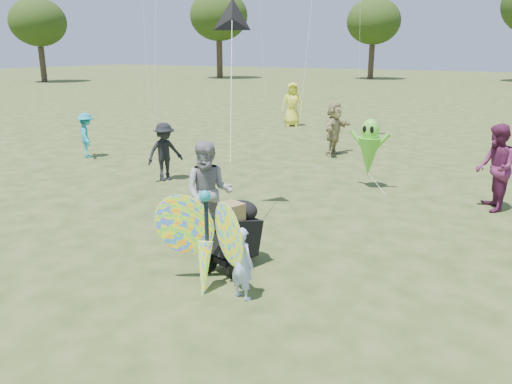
{
  "coord_description": "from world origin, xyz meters",
  "views": [
    {
      "loc": [
        3.68,
        -5.29,
        3.35
      ],
      "look_at": [
        -0.2,
        1.5,
        1.1
      ],
      "focal_mm": 35.0,
      "sensor_mm": 36.0,
      "label": 1
    }
  ],
  "objects_px": {
    "adult_man": "(209,193)",
    "crowd_b": "(165,152)",
    "butterfly_kite": "(205,242)",
    "crowd_d": "(334,129)",
    "crowd_i": "(87,135)",
    "child_girl": "(242,263)",
    "crowd_e": "(495,168)",
    "crowd_g": "(292,104)",
    "jogging_stroller": "(235,230)",
    "alien_kite": "(369,150)"
  },
  "relations": [
    {
      "from": "butterfly_kite",
      "to": "crowd_d",
      "type": "bearing_deg",
      "value": 100.89
    },
    {
      "from": "crowd_b",
      "to": "crowd_g",
      "type": "relative_size",
      "value": 0.79
    },
    {
      "from": "adult_man",
      "to": "alien_kite",
      "type": "height_order",
      "value": "adult_man"
    },
    {
      "from": "child_girl",
      "to": "crowd_d",
      "type": "relative_size",
      "value": 0.6
    },
    {
      "from": "butterfly_kite",
      "to": "crowd_i",
      "type": "bearing_deg",
      "value": 146.83
    },
    {
      "from": "child_girl",
      "to": "crowd_d",
      "type": "distance_m",
      "value": 10.16
    },
    {
      "from": "adult_man",
      "to": "jogging_stroller",
      "type": "bearing_deg",
      "value": -61.61
    },
    {
      "from": "child_girl",
      "to": "crowd_b",
      "type": "relative_size",
      "value": 0.69
    },
    {
      "from": "adult_man",
      "to": "jogging_stroller",
      "type": "height_order",
      "value": "adult_man"
    },
    {
      "from": "crowd_b",
      "to": "child_girl",
      "type": "bearing_deg",
      "value": -108.17
    },
    {
      "from": "crowd_b",
      "to": "crowd_i",
      "type": "height_order",
      "value": "crowd_b"
    },
    {
      "from": "adult_man",
      "to": "crowd_i",
      "type": "relative_size",
      "value": 1.28
    },
    {
      "from": "adult_man",
      "to": "crowd_d",
      "type": "relative_size",
      "value": 1.06
    },
    {
      "from": "crowd_e",
      "to": "jogging_stroller",
      "type": "distance_m",
      "value": 6.14
    },
    {
      "from": "child_girl",
      "to": "butterfly_kite",
      "type": "xyz_separation_m",
      "value": [
        -0.59,
        -0.01,
        0.2
      ]
    },
    {
      "from": "jogging_stroller",
      "to": "crowd_b",
      "type": "bearing_deg",
      "value": 157.71
    },
    {
      "from": "crowd_b",
      "to": "crowd_d",
      "type": "bearing_deg",
      "value": -3.03
    },
    {
      "from": "adult_man",
      "to": "crowd_b",
      "type": "distance_m",
      "value": 4.61
    },
    {
      "from": "crowd_e",
      "to": "butterfly_kite",
      "type": "relative_size",
      "value": 1.07
    },
    {
      "from": "crowd_d",
      "to": "crowd_g",
      "type": "relative_size",
      "value": 0.9
    },
    {
      "from": "alien_kite",
      "to": "butterfly_kite",
      "type": "bearing_deg",
      "value": -92.93
    },
    {
      "from": "adult_man",
      "to": "alien_kite",
      "type": "xyz_separation_m",
      "value": [
        1.36,
        4.87,
        0.06
      ]
    },
    {
      "from": "crowd_e",
      "to": "crowd_g",
      "type": "height_order",
      "value": "crowd_g"
    },
    {
      "from": "crowd_b",
      "to": "butterfly_kite",
      "type": "relative_size",
      "value": 0.87
    },
    {
      "from": "crowd_g",
      "to": "alien_kite",
      "type": "xyz_separation_m",
      "value": [
        6.18,
        -8.49,
        0.01
      ]
    },
    {
      "from": "adult_man",
      "to": "crowd_i",
      "type": "distance_m",
      "value": 8.55
    },
    {
      "from": "crowd_b",
      "to": "crowd_i",
      "type": "bearing_deg",
      "value": 99.07
    },
    {
      "from": "adult_man",
      "to": "crowd_e",
      "type": "height_order",
      "value": "crowd_e"
    },
    {
      "from": "child_girl",
      "to": "adult_man",
      "type": "relative_size",
      "value": 0.57
    },
    {
      "from": "butterfly_kite",
      "to": "alien_kite",
      "type": "xyz_separation_m",
      "value": [
        0.33,
        6.44,
        0.24
      ]
    },
    {
      "from": "crowd_g",
      "to": "jogging_stroller",
      "type": "bearing_deg",
      "value": -96.58
    },
    {
      "from": "child_girl",
      "to": "crowd_b",
      "type": "xyz_separation_m",
      "value": [
        -5.13,
        4.55,
        0.24
      ]
    },
    {
      "from": "crowd_i",
      "to": "crowd_d",
      "type": "bearing_deg",
      "value": -107.06
    },
    {
      "from": "crowd_e",
      "to": "jogging_stroller",
      "type": "height_order",
      "value": "crowd_e"
    },
    {
      "from": "child_girl",
      "to": "adult_man",
      "type": "bearing_deg",
      "value": -32.11
    },
    {
      "from": "jogging_stroller",
      "to": "alien_kite",
      "type": "distance_m",
      "value": 5.61
    },
    {
      "from": "child_girl",
      "to": "crowd_e",
      "type": "xyz_separation_m",
      "value": [
        2.59,
        6.06,
        0.41
      ]
    },
    {
      "from": "crowd_e",
      "to": "butterfly_kite",
      "type": "distance_m",
      "value": 6.86
    },
    {
      "from": "butterfly_kite",
      "to": "alien_kite",
      "type": "bearing_deg",
      "value": 87.07
    },
    {
      "from": "child_girl",
      "to": "crowd_d",
      "type": "height_order",
      "value": "crowd_d"
    },
    {
      "from": "adult_man",
      "to": "crowd_d",
      "type": "bearing_deg",
      "value": 69.79
    },
    {
      "from": "crowd_e",
      "to": "alien_kite",
      "type": "bearing_deg",
      "value": -115.51
    },
    {
      "from": "crowd_g",
      "to": "adult_man",
      "type": "bearing_deg",
      "value": -99.2
    },
    {
      "from": "child_girl",
      "to": "adult_man",
      "type": "height_order",
      "value": "adult_man"
    },
    {
      "from": "alien_kite",
      "to": "jogging_stroller",
      "type": "bearing_deg",
      "value": -93.77
    },
    {
      "from": "crowd_e",
      "to": "alien_kite",
      "type": "height_order",
      "value": "crowd_e"
    },
    {
      "from": "butterfly_kite",
      "to": "crowd_g",
      "type": "bearing_deg",
      "value": 111.39
    },
    {
      "from": "crowd_d",
      "to": "crowd_g",
      "type": "xyz_separation_m",
      "value": [
        -3.95,
        5.08,
        0.1
      ]
    },
    {
      "from": "jogging_stroller",
      "to": "alien_kite",
      "type": "xyz_separation_m",
      "value": [
        0.37,
        5.58,
        0.36
      ]
    },
    {
      "from": "crowd_d",
      "to": "adult_man",
      "type": "bearing_deg",
      "value": -170.69
    }
  ]
}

